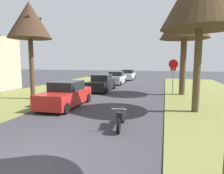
% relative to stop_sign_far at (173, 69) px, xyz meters
% --- Properties ---
extents(ground_plane, '(120.00, 120.00, 0.00)m').
position_rel_stop_sign_far_xyz_m(ground_plane, '(-4.20, -13.53, -2.19)').
color(ground_plane, '#38383D').
extents(stop_sign_far, '(0.81, 0.39, 2.96)m').
position_rel_stop_sign_far_xyz_m(stop_sign_far, '(0.00, 0.00, 0.00)').
color(stop_sign_far, '#9EA0A5').
rests_on(stop_sign_far, grass_verge_right).
extents(street_tree_right_mid_b, '(3.94, 3.94, 7.71)m').
position_rel_stop_sign_far_xyz_m(street_tree_right_mid_b, '(0.76, -0.07, 3.93)').
color(street_tree_right_mid_b, brown).
rests_on(street_tree_right_mid_b, grass_verge_right).
extents(street_tree_left_mid_a, '(3.08, 3.08, 7.00)m').
position_rel_stop_sign_far_xyz_m(street_tree_left_mid_a, '(-10.15, -4.99, 3.50)').
color(street_tree_left_mid_a, '#4C3929').
rests_on(street_tree_left_mid_a, grass_verge_left).
extents(parked_sedan_red, '(2.02, 4.44, 1.57)m').
position_rel_stop_sign_far_xyz_m(parked_sedan_red, '(-6.63, -6.50, -1.46)').
color(parked_sedan_red, red).
rests_on(parked_sedan_red, ground).
extents(parked_sedan_black, '(2.02, 4.44, 1.57)m').
position_rel_stop_sign_far_xyz_m(parked_sedan_black, '(-6.56, 0.51, -1.46)').
color(parked_sedan_black, black).
rests_on(parked_sedan_black, ground).
extents(parked_sedan_silver, '(2.02, 4.44, 1.57)m').
position_rel_stop_sign_far_xyz_m(parked_sedan_silver, '(-6.68, 6.98, -1.46)').
color(parked_sedan_silver, '#BCBCC1').
rests_on(parked_sedan_silver, ground).
extents(parked_sedan_white, '(2.02, 4.44, 1.57)m').
position_rel_stop_sign_far_xyz_m(parked_sedan_white, '(-6.36, 13.26, -1.46)').
color(parked_sedan_white, white).
rests_on(parked_sedan_white, ground).
extents(parked_motorcycle, '(0.60, 2.05, 0.97)m').
position_rel_stop_sign_far_xyz_m(parked_motorcycle, '(-2.39, -9.56, -1.70)').
color(parked_motorcycle, black).
rests_on(parked_motorcycle, ground).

